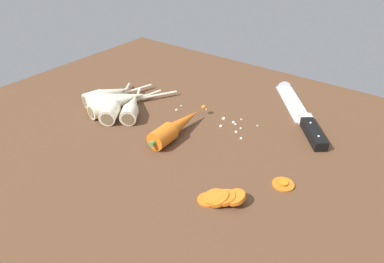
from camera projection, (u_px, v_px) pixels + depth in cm
name	position (u px, v px, depth cm)	size (l,w,h in cm)	color
ground_plane	(197.00, 141.00, 80.87)	(120.00, 90.00, 4.00)	brown
chefs_knife	(298.00, 109.00, 88.26)	(24.02, 29.43, 4.18)	silver
whole_carrot	(176.00, 127.00, 78.12)	(4.54, 20.59, 4.20)	orange
parsnip_front	(115.00, 104.00, 87.82)	(6.68, 20.90, 4.00)	beige
parsnip_mid_left	(115.00, 105.00, 87.18)	(13.21, 19.63, 4.00)	beige
parsnip_mid_right	(132.00, 107.00, 86.20)	(12.12, 15.91, 4.00)	beige
parsnip_back	(108.00, 95.00, 92.04)	(7.69, 19.43, 4.00)	beige
parsnip_outer	(118.00, 100.00, 89.77)	(14.12, 21.86, 4.00)	beige
carrot_slice_stack	(220.00, 198.00, 60.63)	(7.88, 6.00, 3.05)	orange
carrot_slice_stray_near	(283.00, 184.00, 64.52)	(4.05, 4.05, 0.70)	orange
mince_crumbs	(223.00, 121.00, 83.83)	(21.04, 7.95, 0.89)	silver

